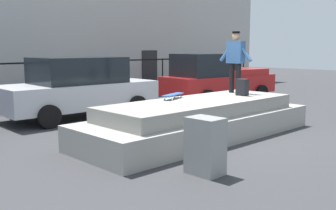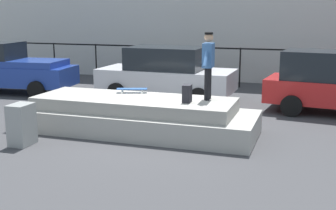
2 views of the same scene
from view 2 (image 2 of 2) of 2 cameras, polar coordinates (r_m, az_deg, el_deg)
The scene contains 10 objects.
ground_plane at distance 11.64m, azimuth -2.02°, elevation -3.27°, with size 60.00×60.00×0.00m, color #38383A.
concrete_ledge at distance 11.46m, azimuth -4.39°, elevation -1.43°, with size 6.32×2.17×0.90m.
skateboarder at distance 10.99m, azimuth 5.26°, elevation 5.74°, with size 0.26×1.04×1.68m.
skateboard at distance 12.01m, azimuth -4.70°, elevation 2.07°, with size 0.85×0.46×0.12m.
backpack at distance 10.69m, azimuth 2.49°, elevation 1.48°, with size 0.28×0.20×0.44m, color black.
car_blue_pickup_near at distance 17.93m, azimuth -20.10°, elevation 4.53°, with size 4.93×2.34×1.93m.
car_silver_sedan_mid at distance 15.67m, azimuth -0.22°, elevation 4.21°, with size 4.84×2.34×1.85m.
utility_box at distance 10.82m, azimuth -18.49°, elevation -2.42°, with size 0.44×0.60×0.98m, color gray.
fence_row at distance 18.37m, azimuth 5.99°, elevation 6.05°, with size 24.06×0.06×1.63m.
warehouse_building at distance 23.57m, azimuth 9.01°, elevation 12.34°, with size 29.55×8.53×6.45m.
Camera 2 is at (3.93, -10.51, 3.09)m, focal length 46.90 mm.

